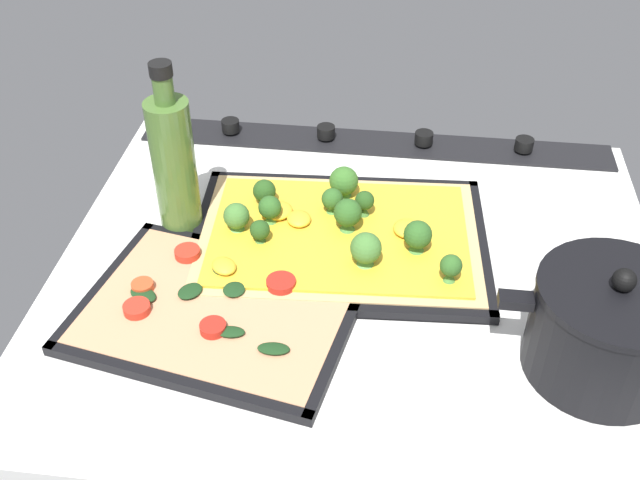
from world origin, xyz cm
name	(u,v)px	position (x,y,z in cm)	size (l,w,h in cm)	color
ground_plane	(358,278)	(0.00, 0.00, -1.50)	(75.62, 66.66, 3.00)	silver
stove_control_panel	(374,141)	(0.00, -29.83, 0.56)	(72.60, 7.00, 2.60)	black
baking_tray_front	(339,241)	(2.88, -4.70, 0.36)	(39.64, 29.71, 1.30)	black
broccoli_pizza	(337,231)	(3.20, -4.83, 1.96)	(37.11, 27.18, 5.92)	tan
baking_tray_back	(218,313)	(15.53, 10.28, 0.38)	(35.23, 29.25, 1.30)	black
veggie_pizza_back	(216,307)	(15.75, 10.10, 1.06)	(32.41, 26.43, 1.90)	tan
cooking_pot	(608,329)	(-27.03, 12.89, 5.72)	(23.39, 16.51, 13.72)	black
oil_bottle	(174,164)	(24.02, -5.66, 10.01)	(5.54, 5.54, 23.76)	#476B2D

